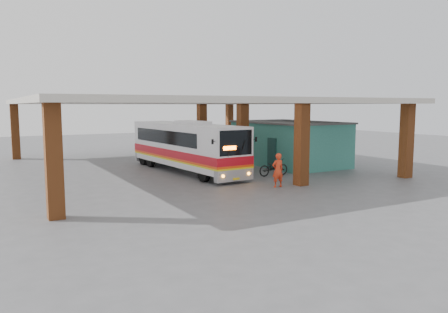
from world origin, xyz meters
name	(u,v)px	position (x,y,z in m)	size (l,w,h in m)	color
ground	(225,181)	(0.00, 0.00, 0.00)	(90.00, 90.00, 0.00)	#515154
brick_columns	(207,136)	(1.43, 5.00, 2.17)	(20.10, 21.60, 4.35)	#984C21
canopy_roof	(185,102)	(0.50, 6.50, 4.50)	(21.00, 23.00, 0.30)	#BCB6A9
shop_building	(289,143)	(7.49, 4.00, 1.56)	(5.20, 8.20, 3.11)	#317C6A
coach_bus	(186,146)	(-0.41, 4.37, 1.64)	(3.26, 11.46, 3.29)	white
motorcycle	(274,167)	(3.55, 0.29, 0.53)	(0.70, 2.01, 1.06)	black
pedestrian	(278,170)	(1.57, -2.86, 0.89)	(0.65, 0.43, 1.78)	red
red_chair	(233,155)	(5.10, 7.85, 0.40)	(0.50, 0.50, 0.86)	red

